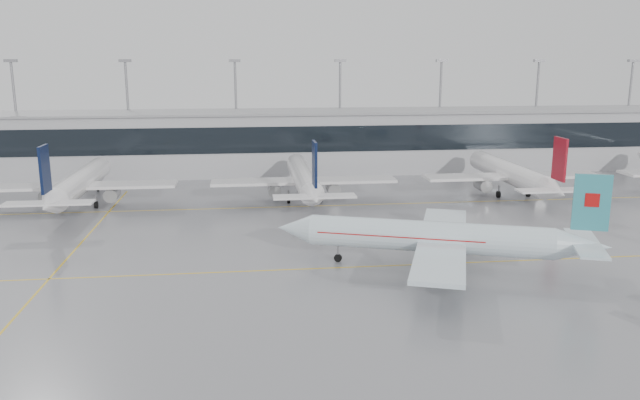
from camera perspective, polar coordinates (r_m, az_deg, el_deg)
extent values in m
plane|color=gray|center=(69.02, 1.19, -6.22)|extent=(320.00, 320.00, 0.00)
cube|color=gold|center=(69.02, 1.19, -6.22)|extent=(120.00, 0.25, 0.01)
cube|color=gold|center=(97.69, -1.26, -0.57)|extent=(120.00, 0.25, 0.01)
cube|color=gold|center=(85.30, -20.73, -3.36)|extent=(0.25, 60.00, 0.01)
cube|color=#A7A7AB|center=(128.05, -2.68, 5.29)|extent=(180.00, 15.00, 12.00)
cube|color=black|center=(120.39, -2.42, 5.55)|extent=(180.00, 0.20, 5.00)
cube|color=gray|center=(127.41, -2.71, 8.06)|extent=(182.00, 16.00, 0.40)
cylinder|color=gray|center=(140.81, -25.99, 6.76)|extent=(0.50, 0.50, 22.00)
cube|color=gray|center=(140.36, -26.44, 11.34)|extent=(2.40, 1.00, 0.60)
cylinder|color=gray|center=(135.26, -17.09, 7.28)|extent=(0.50, 0.50, 22.00)
cube|color=gray|center=(134.79, -17.41, 12.06)|extent=(2.40, 1.00, 0.60)
cylinder|color=gray|center=(133.16, -7.66, 7.64)|extent=(0.50, 0.50, 22.00)
cube|color=gray|center=(132.69, -7.80, 12.51)|extent=(2.40, 1.00, 0.60)
cylinder|color=gray|center=(134.67, 1.83, 7.80)|extent=(0.50, 0.50, 22.00)
cube|color=gray|center=(134.20, 1.86, 12.62)|extent=(2.40, 1.00, 0.60)
cylinder|color=gray|center=(139.68, 10.87, 7.76)|extent=(0.50, 0.50, 22.00)
cube|color=gray|center=(139.22, 11.06, 12.39)|extent=(2.40, 1.00, 0.60)
cylinder|color=gray|center=(147.82, 19.10, 7.55)|extent=(0.50, 0.50, 22.00)
cube|color=gray|center=(147.39, 19.42, 11.92)|extent=(2.40, 1.00, 0.60)
cylinder|color=gray|center=(158.62, 26.33, 7.24)|extent=(0.50, 0.50, 22.00)
cube|color=gray|center=(158.21, 26.73, 11.31)|extent=(2.40, 1.00, 0.60)
cylinder|color=silver|center=(68.86, 9.87, -3.31)|extent=(25.63, 11.99, 3.41)
cone|color=silver|center=(71.12, -2.29, -2.61)|extent=(4.92, 4.56, 3.41)
cone|color=silver|center=(69.96, 22.93, -3.89)|extent=(6.42, 5.10, 3.41)
cube|color=silver|center=(68.92, 11.11, -3.69)|extent=(14.21, 28.21, 0.45)
cube|color=silver|center=(69.92, 23.11, -3.66)|extent=(6.29, 11.15, 0.25)
cube|color=teal|center=(68.95, 23.58, -0.22)|extent=(3.51, 1.54, 5.82)
cylinder|color=#9A9A9A|center=(64.79, 10.46, -6.11)|extent=(4.10, 3.19, 2.10)
cylinder|color=#9A9A9A|center=(73.96, 10.80, -3.76)|extent=(4.10, 3.19, 2.10)
cylinder|color=gray|center=(70.71, 1.66, -4.76)|extent=(0.20, 0.20, 1.46)
cylinder|color=black|center=(70.93, 1.65, -5.32)|extent=(0.95, 0.59, 0.90)
cylinder|color=gray|center=(66.99, 11.82, -5.94)|extent=(0.24, 0.24, 1.46)
cylinder|color=black|center=(67.22, 11.79, -6.52)|extent=(1.19, 0.79, 1.10)
cylinder|color=gray|center=(71.94, 11.91, -4.64)|extent=(0.24, 0.24, 1.46)
cylinder|color=black|center=(72.16, 11.89, -5.19)|extent=(1.19, 0.79, 1.10)
cube|color=#B70F0F|center=(68.89, 23.60, 0.02)|extent=(1.47, 0.90, 1.40)
cube|color=#B70F0F|center=(69.00, 7.39, -3.02)|extent=(18.11, 9.32, 0.12)
cylinder|color=white|center=(104.60, -21.01, 1.59)|extent=(3.59, 27.36, 3.59)
cone|color=white|center=(119.64, -19.23, 3.02)|extent=(3.59, 4.00, 3.59)
cone|color=white|center=(89.04, -23.52, -0.43)|extent=(3.59, 5.60, 3.59)
cube|color=white|center=(103.25, -21.19, 1.22)|extent=(29.64, 5.00, 0.45)
cube|color=white|center=(88.79, -23.57, -0.27)|extent=(11.40, 2.80, 0.25)
cube|color=#091332|center=(87.78, -23.87, 2.60)|extent=(0.35, 3.60, 6.12)
cylinder|color=#9A9A9A|center=(105.30, -23.59, 0.39)|extent=(2.10, 3.60, 2.10)
cylinder|color=#9A9A9A|center=(102.92, -18.47, 0.53)|extent=(2.10, 3.60, 2.10)
cylinder|color=gray|center=(115.27, -19.66, 1.35)|extent=(0.20, 0.20, 1.56)
cylinder|color=black|center=(115.41, -19.63, 0.97)|extent=(0.30, 0.90, 0.90)
cylinder|color=gray|center=(103.38, -22.63, -0.06)|extent=(0.24, 0.24, 1.56)
cylinder|color=black|center=(103.54, -22.59, -0.48)|extent=(0.45, 1.10, 1.10)
cylinder|color=gray|center=(102.08, -19.82, 0.01)|extent=(0.24, 0.24, 1.56)
cylinder|color=black|center=(102.24, -19.79, -0.42)|extent=(0.45, 1.10, 1.10)
cylinder|color=white|center=(101.79, -1.54, 2.15)|extent=(3.59, 27.36, 3.59)
cone|color=white|center=(117.19, -2.26, 3.53)|extent=(3.59, 4.00, 3.59)
cone|color=white|center=(85.72, -0.52, 0.16)|extent=(3.59, 5.60, 3.59)
cube|color=white|center=(100.39, -1.46, 1.77)|extent=(29.64, 5.00, 0.45)
cube|color=white|center=(85.46, -0.50, 0.33)|extent=(11.40, 2.80, 0.25)
cube|color=#091332|center=(84.41, -0.50, 3.32)|extent=(0.35, 3.60, 6.12)
cylinder|color=#9A9A9A|center=(100.85, -4.20, 0.92)|extent=(2.10, 3.60, 2.10)
cylinder|color=#9A9A9A|center=(101.72, 1.21, 1.05)|extent=(2.10, 3.60, 2.10)
cylinder|color=gray|center=(112.72, -2.04, 1.84)|extent=(0.20, 0.20, 1.56)
cylinder|color=black|center=(112.87, -2.04, 1.45)|extent=(0.30, 0.90, 0.90)
cylinder|color=gray|center=(99.62, -2.89, 0.46)|extent=(0.24, 0.24, 1.56)
cylinder|color=black|center=(99.79, -2.89, 0.02)|extent=(0.45, 1.10, 1.10)
cylinder|color=gray|center=(100.10, 0.08, 0.53)|extent=(0.24, 0.24, 1.56)
cylinder|color=black|center=(100.27, 0.08, 0.10)|extent=(0.45, 1.10, 1.10)
cylinder|color=white|center=(110.59, 16.84, 2.45)|extent=(3.59, 27.36, 3.59)
cone|color=white|center=(124.90, 14.00, 3.73)|extent=(3.59, 4.00, 3.59)
cone|color=white|center=(96.00, 20.73, 0.69)|extent=(3.59, 5.60, 3.59)
cube|color=white|center=(109.31, 17.14, 2.10)|extent=(29.64, 5.00, 0.45)
cube|color=white|center=(95.77, 20.80, 0.84)|extent=(11.40, 2.80, 0.25)
cube|color=maroon|center=(94.83, 21.07, 3.51)|extent=(0.35, 3.60, 6.12)
cylinder|color=#9A9A9A|center=(108.18, 14.66, 1.34)|extent=(2.10, 3.60, 2.10)
cylinder|color=#9A9A9A|center=(112.04, 19.23, 1.42)|extent=(2.10, 3.60, 2.10)
cylinder|color=gray|center=(120.72, 14.76, 2.15)|extent=(0.20, 0.20, 1.56)
cylinder|color=black|center=(120.86, 14.74, 1.79)|extent=(0.30, 0.90, 0.90)
cylinder|color=gray|center=(107.76, 16.02, 0.91)|extent=(0.24, 0.24, 1.56)
cylinder|color=black|center=(107.91, 15.99, 0.50)|extent=(0.45, 1.10, 1.10)
cylinder|color=gray|center=(109.87, 18.52, 0.96)|extent=(0.24, 0.24, 1.56)
cylinder|color=black|center=(110.02, 18.49, 0.56)|extent=(0.45, 1.10, 1.10)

